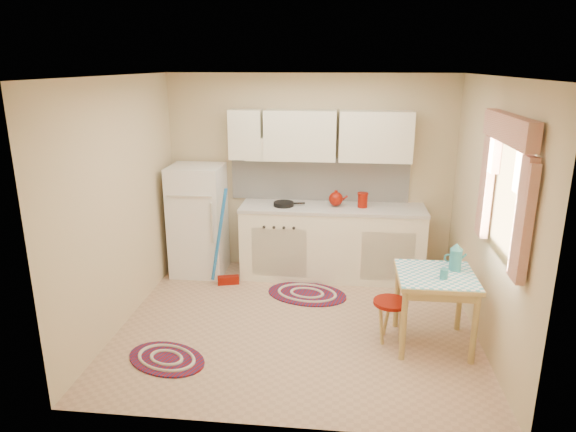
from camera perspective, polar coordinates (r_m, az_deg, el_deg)
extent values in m
plane|color=tan|center=(5.48, 1.09, -11.82)|extent=(3.60, 3.60, 0.00)
cube|color=silver|center=(4.82, 1.26, 15.30)|extent=(3.60, 3.20, 0.04)
cube|color=#C9B388|center=(6.56, 2.42, 4.64)|extent=(3.60, 0.04, 2.50)
cube|color=#C9B388|center=(3.50, -1.20, -6.26)|extent=(3.60, 0.04, 2.50)
cube|color=#C9B388|center=(5.46, -17.99, 1.37)|extent=(0.04, 3.20, 2.50)
cube|color=#C9B388|center=(5.18, 21.43, 0.20)|extent=(0.04, 3.20, 2.50)
cube|color=white|center=(6.55, 3.50, 4.11)|extent=(2.25, 0.03, 0.55)
cube|color=white|center=(6.30, 3.53, 8.93)|extent=(2.25, 0.33, 0.60)
cube|color=white|center=(4.59, 23.27, 1.86)|extent=(0.04, 0.85, 0.95)
cube|color=white|center=(6.60, -9.94, -0.46)|extent=(0.65, 0.60, 1.40)
cube|color=white|center=(6.48, 4.88, -3.02)|extent=(2.25, 0.60, 0.88)
cube|color=beige|center=(6.34, 4.98, 0.90)|extent=(2.27, 0.62, 0.04)
cylinder|color=black|center=(6.32, -0.49, 1.34)|extent=(0.29, 0.29, 0.05)
cylinder|color=maroon|center=(6.32, 8.29, 1.67)|extent=(0.13, 0.13, 0.16)
cube|color=tan|center=(5.15, 15.84, -9.99)|extent=(0.72, 0.72, 0.72)
cylinder|color=maroon|center=(5.18, 11.23, -11.32)|extent=(0.39, 0.39, 0.42)
cylinder|color=teal|center=(4.90, 16.94, -6.21)|extent=(0.08, 0.08, 0.10)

